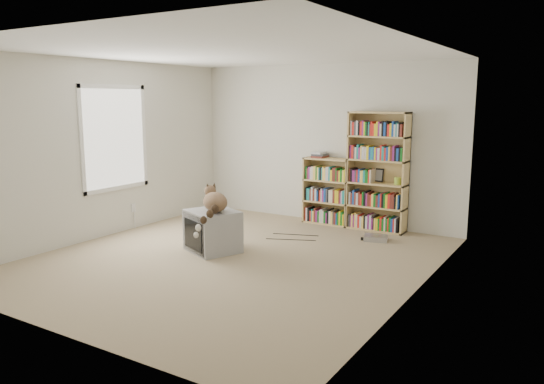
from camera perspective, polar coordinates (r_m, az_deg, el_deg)
The scene contains 17 objects.
floor at distance 6.63m, azimuth -4.12°, elevation -7.22°, with size 4.50×5.00×0.01m, color tan.
wall_back at distance 8.51m, azimuth 5.68°, elevation 5.17°, with size 4.50×0.02×2.50m, color beige.
wall_front at distance 4.61m, azimuth -22.80°, elevation 0.37°, with size 4.50×0.02×2.50m, color beige.
wall_left at distance 7.90m, azimuth -17.65°, elevation 4.38°, with size 0.02×5.00×2.50m, color beige.
wall_right at distance 5.38m, azimuth 15.56°, elevation 2.07°, with size 0.02×5.00×2.50m, color beige.
ceiling at distance 6.36m, azimuth -4.41°, elevation 14.86°, with size 4.50×5.00×0.02m, color white.
window at distance 8.01m, azimuth -16.57°, elevation 5.58°, with size 0.02×1.22×1.52m, color white.
crt_tv at distance 6.93m, azimuth -6.34°, elevation -4.20°, with size 0.79×0.76×0.54m.
cat at distance 6.75m, azimuth -6.40°, elevation -1.42°, with size 0.56×0.75×0.55m.
bookcase_tall at distance 8.06m, azimuth 11.31°, elevation 1.85°, with size 0.89×0.30×1.77m.
bookcase_short at distance 8.42m, azimuth 6.05°, elevation -0.14°, with size 0.76×0.30×1.05m.
book_stack at distance 8.40m, azimuth 5.09°, elevation 4.02°, with size 0.21×0.27×0.09m, color red.
green_mug at distance 7.94m, azimuth 13.39°, elevation 1.18°, with size 0.10×0.10×0.11m, color #94B734.
framed_print at distance 8.14m, azimuth 11.40°, elevation 1.80°, with size 0.15×0.01×0.20m, color black.
dvd_player at distance 7.58m, azimuth 11.10°, elevation -4.88°, with size 0.32×0.23×0.07m, color #A0A0A4.
wall_outlet at distance 8.35m, azimuth -14.69°, elevation -1.65°, with size 0.01×0.08×0.13m, color silver.
floor_cables at distance 7.58m, azimuth 2.13°, elevation -4.95°, with size 1.20×0.70×0.01m, color black, non-canonical shape.
Camera 1 is at (3.72, -5.13, 1.96)m, focal length 35.00 mm.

